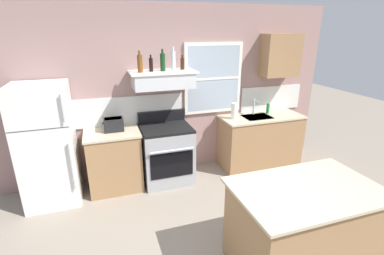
# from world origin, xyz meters

# --- Properties ---
(back_wall) EXTENTS (5.40, 0.11, 2.70)m
(back_wall) POSITION_xyz_m (0.03, 2.23, 1.35)
(back_wall) COLOR gray
(back_wall) RESTS_ON ground_plane
(refrigerator) EXTENTS (0.70, 0.72, 1.67)m
(refrigerator) POSITION_xyz_m (-1.90, 1.84, 0.84)
(refrigerator) COLOR white
(refrigerator) RESTS_ON ground_plane
(counter_left_of_stove) EXTENTS (0.79, 0.63, 0.91)m
(counter_left_of_stove) POSITION_xyz_m (-1.05, 1.90, 0.46)
(counter_left_of_stove) COLOR #9E754C
(counter_left_of_stove) RESTS_ON ground_plane
(toaster) EXTENTS (0.30, 0.20, 0.19)m
(toaster) POSITION_xyz_m (-1.01, 1.94, 1.01)
(toaster) COLOR black
(toaster) RESTS_ON counter_left_of_stove
(stove_range) EXTENTS (0.76, 0.69, 1.09)m
(stove_range) POSITION_xyz_m (-0.25, 1.86, 0.46)
(stove_range) COLOR #9EA0A5
(stove_range) RESTS_ON ground_plane
(range_hood_shelf) EXTENTS (0.96, 0.52, 0.24)m
(range_hood_shelf) POSITION_xyz_m (-0.25, 1.96, 1.62)
(range_hood_shelf) COLOR silver
(bottle_amber_wine) EXTENTS (0.07, 0.07, 0.30)m
(bottle_amber_wine) POSITION_xyz_m (-0.58, 1.91, 1.87)
(bottle_amber_wine) COLOR brown
(bottle_amber_wine) RESTS_ON range_hood_shelf
(bottle_balsamic_dark) EXTENTS (0.06, 0.06, 0.24)m
(bottle_balsamic_dark) POSITION_xyz_m (-0.42, 1.94, 1.85)
(bottle_balsamic_dark) COLOR black
(bottle_balsamic_dark) RESTS_ON range_hood_shelf
(bottle_dark_green_wine) EXTENTS (0.07, 0.07, 0.31)m
(bottle_dark_green_wine) POSITION_xyz_m (-0.25, 1.94, 1.88)
(bottle_dark_green_wine) COLOR #143819
(bottle_dark_green_wine) RESTS_ON range_hood_shelf
(bottle_clear_tall) EXTENTS (0.06, 0.06, 0.34)m
(bottle_clear_tall) POSITION_xyz_m (-0.08, 1.97, 1.89)
(bottle_clear_tall) COLOR silver
(bottle_clear_tall) RESTS_ON range_hood_shelf
(bottle_brown_stout) EXTENTS (0.06, 0.06, 0.21)m
(bottle_brown_stout) POSITION_xyz_m (0.07, 2.01, 1.83)
(bottle_brown_stout) COLOR #381E0F
(bottle_brown_stout) RESTS_ON range_hood_shelf
(counter_right_with_sink) EXTENTS (1.43, 0.63, 0.91)m
(counter_right_with_sink) POSITION_xyz_m (1.45, 1.90, 0.46)
(counter_right_with_sink) COLOR #9E754C
(counter_right_with_sink) RESTS_ON ground_plane
(sink_faucet) EXTENTS (0.03, 0.17, 0.28)m
(sink_faucet) POSITION_xyz_m (1.35, 2.00, 1.08)
(sink_faucet) COLOR silver
(sink_faucet) RESTS_ON counter_right_with_sink
(paper_towel_roll) EXTENTS (0.11, 0.11, 0.27)m
(paper_towel_roll) POSITION_xyz_m (0.92, 1.90, 1.04)
(paper_towel_roll) COLOR white
(paper_towel_roll) RESTS_ON counter_right_with_sink
(dish_soap_bottle) EXTENTS (0.06, 0.06, 0.18)m
(dish_soap_bottle) POSITION_xyz_m (1.63, 2.00, 1.00)
(dish_soap_bottle) COLOR #268C3F
(dish_soap_bottle) RESTS_ON counter_right_with_sink
(kitchen_island) EXTENTS (1.40, 0.90, 0.91)m
(kitchen_island) POSITION_xyz_m (0.61, -0.26, 0.46)
(kitchen_island) COLOR #9E754C
(kitchen_island) RESTS_ON ground_plane
(upper_cabinet_right) EXTENTS (0.64, 0.32, 0.70)m
(upper_cabinet_right) POSITION_xyz_m (1.80, 2.04, 1.90)
(upper_cabinet_right) COLOR #9E754C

